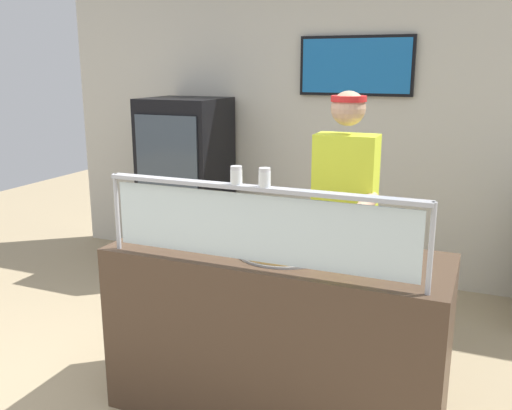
# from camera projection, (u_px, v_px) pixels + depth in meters

# --- Properties ---
(ground_plane) EXTENTS (12.00, 12.00, 0.00)m
(ground_plane) POSITION_uv_depth(u_px,v_px,m) (310.00, 356.00, 3.77)
(ground_plane) COLOR tan
(ground_plane) RESTS_ON ground
(shop_rear_unit) EXTENTS (6.20, 0.13, 2.70)m
(shop_rear_unit) POSITION_uv_depth(u_px,v_px,m) (370.00, 130.00, 4.91)
(shop_rear_unit) COLOR beige
(shop_rear_unit) RESTS_ON ground
(serving_counter) EXTENTS (1.80, 0.69, 0.95)m
(serving_counter) POSITION_uv_depth(u_px,v_px,m) (276.00, 334.00, 3.07)
(serving_counter) COLOR #4C3828
(serving_counter) RESTS_ON ground
(sneeze_guard) EXTENTS (1.62, 0.06, 0.41)m
(sneeze_guard) POSITION_uv_depth(u_px,v_px,m) (256.00, 216.00, 2.64)
(sneeze_guard) COLOR #B2B5BC
(sneeze_guard) RESTS_ON serving_counter
(pizza_tray) EXTENTS (0.51, 0.51, 0.04)m
(pizza_tray) POSITION_uv_depth(u_px,v_px,m) (285.00, 249.00, 2.93)
(pizza_tray) COLOR #9EA0A8
(pizza_tray) RESTS_ON serving_counter
(pizza_server) EXTENTS (0.09, 0.28, 0.01)m
(pizza_server) POSITION_uv_depth(u_px,v_px,m) (289.00, 247.00, 2.90)
(pizza_server) COLOR #ADAFB7
(pizza_server) RESTS_ON pizza_tray
(parmesan_shaker) EXTENTS (0.06, 0.06, 0.09)m
(parmesan_shaker) POSITION_uv_depth(u_px,v_px,m) (236.00, 176.00, 2.63)
(parmesan_shaker) COLOR white
(parmesan_shaker) RESTS_ON sneeze_guard
(pepper_flake_shaker) EXTENTS (0.06, 0.06, 0.09)m
(pepper_flake_shaker) POSITION_uv_depth(u_px,v_px,m) (265.00, 179.00, 2.58)
(pepper_flake_shaker) COLOR white
(pepper_flake_shaker) RESTS_ON sneeze_guard
(worker_figure) EXTENTS (0.41, 0.50, 1.76)m
(worker_figure) POSITION_uv_depth(u_px,v_px,m) (345.00, 213.00, 3.50)
(worker_figure) COLOR #23232D
(worker_figure) RESTS_ON ground
(drink_fridge) EXTENTS (0.71, 0.67, 1.62)m
(drink_fridge) POSITION_uv_depth(u_px,v_px,m) (186.00, 185.00, 5.25)
(drink_fridge) COLOR black
(drink_fridge) RESTS_ON ground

